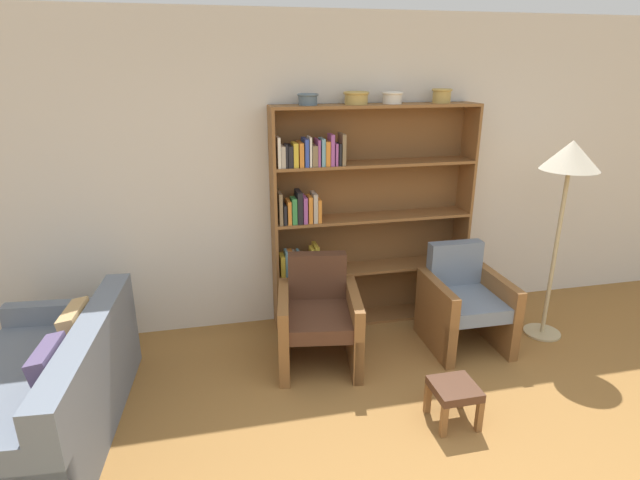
{
  "coord_description": "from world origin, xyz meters",
  "views": [
    {
      "loc": [
        -1.28,
        -1.65,
        2.31
      ],
      "look_at": [
        -0.43,
        2.14,
        0.95
      ],
      "focal_mm": 28.0,
      "sensor_mm": 36.0,
      "label": 1
    }
  ],
  "objects_px": {
    "bowl_stoneware": "(356,97)",
    "bowl_cream": "(308,99)",
    "floor_lamp": "(570,165)",
    "footstool": "(454,393)",
    "bowl_copper": "(392,97)",
    "armchair_cushioned": "(464,302)",
    "bowl_slate": "(442,95)",
    "couch": "(43,397)",
    "bookshelf": "(353,222)",
    "armchair_leather": "(319,317)"
  },
  "relations": [
    {
      "from": "bowl_cream",
      "to": "floor_lamp",
      "type": "bearing_deg",
      "value": -17.54
    },
    {
      "from": "bookshelf",
      "to": "floor_lamp",
      "type": "distance_m",
      "value": 1.84
    },
    {
      "from": "bowl_copper",
      "to": "armchair_cushioned",
      "type": "height_order",
      "value": "bowl_copper"
    },
    {
      "from": "armchair_cushioned",
      "to": "floor_lamp",
      "type": "bearing_deg",
      "value": 178.45
    },
    {
      "from": "armchair_leather",
      "to": "footstool",
      "type": "height_order",
      "value": "armchair_leather"
    },
    {
      "from": "bookshelf",
      "to": "armchair_cushioned",
      "type": "height_order",
      "value": "bookshelf"
    },
    {
      "from": "bookshelf",
      "to": "bowl_slate",
      "type": "distance_m",
      "value": 1.34
    },
    {
      "from": "bowl_copper",
      "to": "couch",
      "type": "distance_m",
      "value": 3.42
    },
    {
      "from": "bowl_stoneware",
      "to": "bowl_copper",
      "type": "height_order",
      "value": "bowl_stoneware"
    },
    {
      "from": "bowl_slate",
      "to": "armchair_leather",
      "type": "relative_size",
      "value": 0.21
    },
    {
      "from": "bookshelf",
      "to": "bowl_slate",
      "type": "height_order",
      "value": "bowl_slate"
    },
    {
      "from": "bowl_stoneware",
      "to": "armchair_cushioned",
      "type": "bearing_deg",
      "value": -36.69
    },
    {
      "from": "bookshelf",
      "to": "couch",
      "type": "distance_m",
      "value": 2.73
    },
    {
      "from": "couch",
      "to": "armchair_cushioned",
      "type": "distance_m",
      "value": 3.25
    },
    {
      "from": "bowl_stoneware",
      "to": "footstool",
      "type": "xyz_separation_m",
      "value": [
        0.27,
        -1.56,
        -1.84
      ]
    },
    {
      "from": "bowl_stoneware",
      "to": "floor_lamp",
      "type": "height_order",
      "value": "bowl_stoneware"
    },
    {
      "from": "floor_lamp",
      "to": "bowl_stoneware",
      "type": "bearing_deg",
      "value": 158.42
    },
    {
      "from": "bowl_cream",
      "to": "floor_lamp",
      "type": "distance_m",
      "value": 2.2
    },
    {
      "from": "bowl_cream",
      "to": "couch",
      "type": "bearing_deg",
      "value": -151.34
    },
    {
      "from": "armchair_cushioned",
      "to": "floor_lamp",
      "type": "relative_size",
      "value": 0.49
    },
    {
      "from": "bowl_cream",
      "to": "bowl_copper",
      "type": "distance_m",
      "value": 0.73
    },
    {
      "from": "floor_lamp",
      "to": "footstool",
      "type": "relative_size",
      "value": 5.95
    },
    {
      "from": "bowl_cream",
      "to": "footstool",
      "type": "xyz_separation_m",
      "value": [
        0.68,
        -1.56,
        -1.83
      ]
    },
    {
      "from": "bookshelf",
      "to": "armchair_leather",
      "type": "bearing_deg",
      "value": -126.01
    },
    {
      "from": "bowl_slate",
      "to": "armchair_cushioned",
      "type": "distance_m",
      "value": 1.79
    },
    {
      "from": "bowl_slate",
      "to": "footstool",
      "type": "height_order",
      "value": "bowl_slate"
    },
    {
      "from": "armchair_leather",
      "to": "armchair_cushioned",
      "type": "distance_m",
      "value": 1.28
    },
    {
      "from": "armchair_leather",
      "to": "armchair_cushioned",
      "type": "height_order",
      "value": "same"
    },
    {
      "from": "bowl_slate",
      "to": "footstool",
      "type": "distance_m",
      "value": 2.47
    },
    {
      "from": "couch",
      "to": "armchair_leather",
      "type": "distance_m",
      "value": 1.99
    },
    {
      "from": "armchair_cushioned",
      "to": "bowl_stoneware",
      "type": "bearing_deg",
      "value": -36.18
    },
    {
      "from": "bowl_cream",
      "to": "bowl_copper",
      "type": "height_order",
      "value": "bowl_copper"
    },
    {
      "from": "bowl_copper",
      "to": "armchair_cushioned",
      "type": "distance_m",
      "value": 1.85
    },
    {
      "from": "bookshelf",
      "to": "armchair_leather",
      "type": "height_order",
      "value": "bookshelf"
    },
    {
      "from": "bookshelf",
      "to": "bowl_stoneware",
      "type": "distance_m",
      "value": 1.09
    },
    {
      "from": "bowl_cream",
      "to": "footstool",
      "type": "height_order",
      "value": "bowl_cream"
    },
    {
      "from": "bookshelf",
      "to": "footstool",
      "type": "distance_m",
      "value": 1.77
    },
    {
      "from": "bowl_stoneware",
      "to": "floor_lamp",
      "type": "distance_m",
      "value": 1.82
    },
    {
      "from": "armchair_cushioned",
      "to": "bowl_copper",
      "type": "bearing_deg",
      "value": -49.96
    },
    {
      "from": "armchair_leather",
      "to": "footstool",
      "type": "relative_size",
      "value": 2.91
    },
    {
      "from": "bowl_cream",
      "to": "bookshelf",
      "type": "bearing_deg",
      "value": 2.51
    },
    {
      "from": "bowl_copper",
      "to": "armchair_cushioned",
      "type": "xyz_separation_m",
      "value": [
        0.51,
        -0.61,
        -1.67
      ]
    },
    {
      "from": "bowl_copper",
      "to": "bowl_slate",
      "type": "bearing_deg",
      "value": 0.0
    },
    {
      "from": "bowl_cream",
      "to": "footstool",
      "type": "bearing_deg",
      "value": -66.47
    },
    {
      "from": "bowl_stoneware",
      "to": "bowl_cream",
      "type": "bearing_deg",
      "value": 180.0
    },
    {
      "from": "couch",
      "to": "footstool",
      "type": "height_order",
      "value": "couch"
    },
    {
      "from": "bowl_stoneware",
      "to": "armchair_leather",
      "type": "relative_size",
      "value": 0.25
    },
    {
      "from": "armchair_cushioned",
      "to": "bowl_cream",
      "type": "bearing_deg",
      "value": -25.97
    },
    {
      "from": "couch",
      "to": "armchair_leather",
      "type": "xyz_separation_m",
      "value": [
        1.93,
        0.47,
        0.11
      ]
    },
    {
      "from": "bowl_cream",
      "to": "armchair_leather",
      "type": "relative_size",
      "value": 0.2
    }
  ]
}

